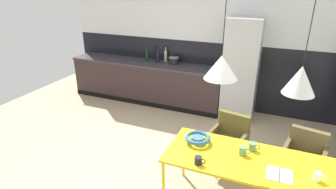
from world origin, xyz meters
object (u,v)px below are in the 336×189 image
object	(u,v)px
open_book	(279,175)
mug_dark_espresso	(317,177)
cooking_pot	(174,60)
pendant_lamp_over_table_far	(300,80)
dining_table	(247,163)
mug_white_ceramic	(243,151)
refrigerator_column	(241,70)
fruit_bowl	(198,138)
bottle_vinegar_dark	(158,57)
bottle_oil_tall	(147,56)
armchair_by_stool	(305,152)
mug_tall_blue	(253,147)
bottle_wine_green	(166,56)
pendant_lamp_over_table_near	(221,67)
mug_glass_clear	(198,160)
armchair_far_side	(230,135)

from	to	relation	value
open_book	mug_dark_espresso	world-z (taller)	mug_dark_espresso
cooking_pot	pendant_lamp_over_table_far	size ratio (longest dim) A/B	0.19
dining_table	mug_white_ceramic	bearing A→B (deg)	133.81
refrigerator_column	cooking_pot	bearing A→B (deg)	174.97
fruit_bowl	bottle_vinegar_dark	distance (m)	3.03
refrigerator_column	bottle_oil_tall	bearing A→B (deg)	177.92
refrigerator_column	armchair_by_stool	size ratio (longest dim) A/B	2.54
mug_tall_blue	bottle_wine_green	xyz separation A→B (m)	(-2.17, 2.55, 0.23)
open_book	mug_dark_espresso	distance (m)	0.35
bottle_vinegar_dark	pendant_lamp_over_table_near	size ratio (longest dim) A/B	0.29
mug_glass_clear	bottle_vinegar_dark	xyz separation A→B (m)	(-1.81, 2.92, 0.24)
refrigerator_column	pendant_lamp_over_table_far	bearing A→B (deg)	-71.39
refrigerator_column	mug_dark_espresso	size ratio (longest dim) A/B	16.60
cooking_pot	fruit_bowl	bearing A→B (deg)	-62.58
refrigerator_column	armchair_by_stool	distance (m)	2.11
refrigerator_column	fruit_bowl	world-z (taller)	refrigerator_column
dining_table	mug_tall_blue	world-z (taller)	mug_tall_blue
bottle_vinegar_dark	dining_table	bearing A→B (deg)	-48.99
armchair_far_side	cooking_pot	xyz separation A→B (m)	(-1.58, 1.81, 0.45)
open_book	mug_white_ceramic	world-z (taller)	mug_white_ceramic
refrigerator_column	fruit_bowl	distance (m)	2.41
dining_table	cooking_pot	world-z (taller)	cooking_pot
armchair_by_stool	open_book	size ratio (longest dim) A/B	3.08
bottle_vinegar_dark	bottle_wine_green	bearing A→B (deg)	41.61
cooking_pot	bottle_vinegar_dark	bearing A→B (deg)	-177.28
mug_white_ceramic	bottle_wine_green	world-z (taller)	bottle_wine_green
mug_tall_blue	open_book	bearing A→B (deg)	-48.90
refrigerator_column	mug_glass_clear	world-z (taller)	refrigerator_column
armchair_far_side	cooking_pot	size ratio (longest dim) A/B	3.69
refrigerator_column	bottle_wine_green	xyz separation A→B (m)	(-1.66, 0.23, 0.05)
dining_table	mug_tall_blue	distance (m)	0.22
pendant_lamp_over_table_near	pendant_lamp_over_table_far	size ratio (longest dim) A/B	0.94
dining_table	mug_tall_blue	xyz separation A→B (m)	(0.02, 0.20, 0.09)
fruit_bowl	bottle_wine_green	xyz separation A→B (m)	(-1.54, 2.63, 0.23)
mug_dark_espresso	mug_tall_blue	size ratio (longest dim) A/B	0.89
bottle_oil_tall	pendant_lamp_over_table_near	size ratio (longest dim) A/B	0.28
open_book	pendant_lamp_over_table_far	world-z (taller)	pendant_lamp_over_table_far
open_book	armchair_by_stool	bearing A→B (deg)	71.99
mug_dark_espresso	pendant_lamp_over_table_far	xyz separation A→B (m)	(-0.31, 0.08, 0.93)
armchair_far_side	fruit_bowl	bearing A→B (deg)	79.70
mug_tall_blue	pendant_lamp_over_table_near	bearing A→B (deg)	-146.50
mug_dark_espresso	armchair_far_side	bearing A→B (deg)	137.36
dining_table	fruit_bowl	xyz separation A→B (m)	(-0.61, 0.12, 0.10)
mug_dark_espresso	fruit_bowl	bearing A→B (deg)	170.62
armchair_by_stool	pendant_lamp_over_table_far	bearing A→B (deg)	82.98
dining_table	pendant_lamp_over_table_far	distance (m)	1.08
mug_glass_clear	pendant_lamp_over_table_far	xyz separation A→B (m)	(0.84, 0.28, 0.93)
mug_tall_blue	pendant_lamp_over_table_far	world-z (taller)	pendant_lamp_over_table_far
open_book	pendant_lamp_over_table_far	distance (m)	0.98
pendant_lamp_over_table_far	bottle_oil_tall	bearing A→B (deg)	137.97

